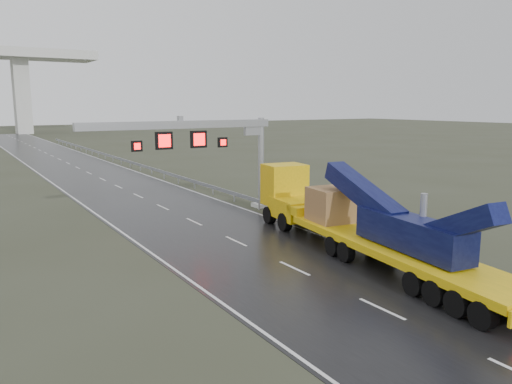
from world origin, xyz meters
TOP-DOWN VIEW (x-y plane):
  - ground at (0.00, 0.00)m, footprint 400.00×400.00m
  - road at (0.00, 40.00)m, footprint 11.00×200.00m
  - guardrail at (6.10, 30.00)m, footprint 0.20×140.00m
  - sign_gantry at (2.10, 17.99)m, footprint 14.90×1.20m
  - heavy_haul_truck at (4.63, 5.46)m, footprint 5.75×21.23m
  - exit_sign_pair at (8.57, 10.00)m, footprint 1.49×0.48m
  - striped_barrier at (6.32, 15.45)m, footprint 0.74×0.54m

SIDE VIEW (x-z plane):
  - ground at x=0.00m, z-range 0.00..0.00m
  - road at x=0.00m, z-range 0.00..0.02m
  - striped_barrier at x=6.32m, z-range 0.00..1.13m
  - guardrail at x=6.10m, z-range 0.00..1.40m
  - exit_sign_pair at x=8.57m, z-range 0.52..3.14m
  - heavy_haul_truck at x=4.63m, z-range -0.56..4.39m
  - sign_gantry at x=2.10m, z-range 1.90..9.33m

